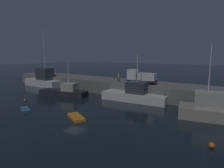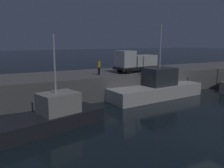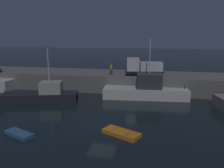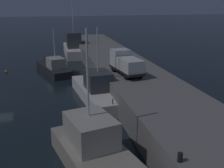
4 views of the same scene
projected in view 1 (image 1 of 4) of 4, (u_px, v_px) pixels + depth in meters
The scene contains 13 objects.
ground_plane at pixel (74, 112), 25.36m from camera, with size 320.00×320.00×0.00m, color black.
pier_quay at pixel (131, 88), 37.48m from camera, with size 69.40×7.58×2.52m.
fishing_trawler_red at pixel (135, 95), 31.72m from camera, with size 11.50×4.41×7.93m.
fishing_boat_blue at pixel (44, 80), 47.08m from camera, with size 11.98×3.53×13.95m.
fishing_boat_white at pixel (223, 111), 22.18m from camera, with size 11.41×6.03×8.94m.
fishing_trawler_green at pixel (65, 91), 35.96m from camera, with size 9.85×5.11×6.70m.
rowboat_white_mid at pixel (25, 109), 26.27m from camera, with size 2.92×1.93×0.33m.
dinghy_red_small at pixel (76, 117), 22.86m from camera, with size 3.49×2.59×0.36m.
mooring_buoy_near at pixel (212, 145), 15.52m from camera, with size 0.51×0.51×0.51m, color orange.
mooring_buoy_mid at pixel (25, 100), 31.52m from camera, with size 0.38×0.38×0.38m, color orange.
utility_truck at pixel (141, 77), 34.43m from camera, with size 5.79×2.71×2.59m.
dockworker at pixel (118, 77), 37.13m from camera, with size 0.45×0.45×1.72m.
bollard_west at pixel (55, 75), 46.46m from camera, with size 0.28×0.28×0.55m, color black.
Camera 1 is at (18.61, -16.76, 7.62)m, focal length 29.92 mm.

